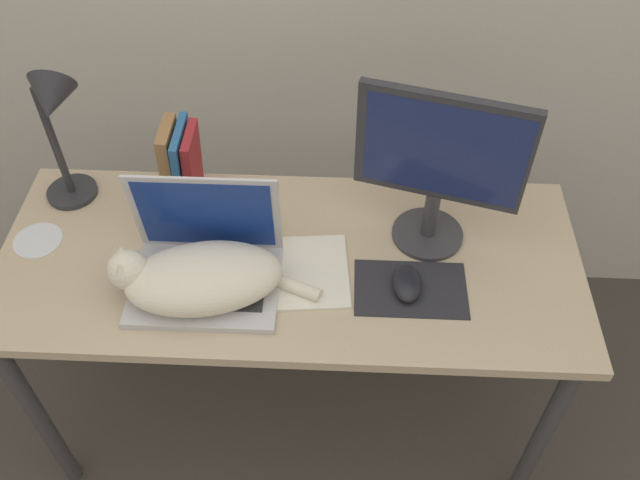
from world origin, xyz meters
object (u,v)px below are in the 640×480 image
Objects in this scene: cd_disc at (38,240)px; computer_mouse at (407,283)px; desk_lamp at (54,120)px; external_monitor at (440,164)px; book_row at (181,166)px; notepad at (310,272)px; cat at (198,277)px; laptop at (206,264)px.

computer_mouse is at bearing -6.98° from cd_disc.
external_monitor is at bearing -5.12° from desk_lamp.
computer_mouse reaches higher than cd_disc.
book_row is 1.91× the size of cd_disc.
external_monitor is 1.84× the size of book_row.
desk_lamp is (-0.89, 0.08, 0.03)m from external_monitor.
desk_lamp is at bearing 174.88° from external_monitor.
external_monitor is at bearing 24.98° from notepad.
desk_lamp is 0.31m from cd_disc.
computer_mouse is 0.46× the size of notepad.
cat is 0.26m from notepad.
cat is 0.60m from external_monitor.
laptop is at bearing 81.06° from cat.
cd_disc is at bearing -153.76° from book_row.
desk_lamp is at bearing 61.45° from cd_disc.
external_monitor reaches higher than cd_disc.
external_monitor is 1.04× the size of desk_lamp.
cd_disc is (-0.43, 0.15, -0.06)m from cat.
computer_mouse reaches higher than notepad.
external_monitor reaches higher than desk_lamp.
notepad is at bearing -155.02° from external_monitor.
laptop is 0.49m from desk_lamp.
notepad is at bearing -6.18° from cd_disc.
book_row is 0.96× the size of notepad.
desk_lamp reaches higher than notepad.
computer_mouse is (0.47, -0.01, -0.03)m from laptop.
external_monitor is 3.50× the size of cd_disc.
book_row reaches higher than computer_mouse.
notepad is at bearing -19.41° from desk_lamp.
desk_lamp is at bearing 146.81° from laptop.
desk_lamp is 3.36× the size of cd_disc.
laptop is 3.08× the size of computer_mouse.
computer_mouse is 0.92× the size of cd_disc.
cd_disc is at bearing -176.47° from external_monitor.
external_monitor is 3.79× the size of computer_mouse.
external_monitor is at bearing 16.86° from laptop.
laptop is at bearing -70.06° from book_row.
laptop is 0.25m from notepad.
external_monitor is at bearing 21.37° from cat.
computer_mouse is 0.64m from book_row.
cat is 4.01× the size of cd_disc.
cd_disc is (-0.68, 0.07, -0.00)m from notepad.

